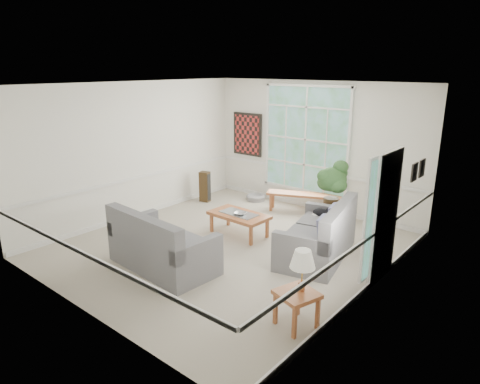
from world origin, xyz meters
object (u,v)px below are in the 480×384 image
(loveseat_right, at_px, (317,230))
(end_table, at_px, (328,221))
(loveseat_front, at_px, (163,239))
(side_table, at_px, (296,309))
(coffee_table, at_px, (239,224))

(loveseat_right, height_order, end_table, loveseat_right)
(loveseat_front, distance_m, end_table, 3.51)
(end_table, bearing_deg, loveseat_right, -71.14)
(loveseat_right, distance_m, side_table, 2.27)
(loveseat_right, bearing_deg, side_table, -79.35)
(end_table, bearing_deg, coffee_table, -135.63)
(coffee_table, height_order, end_table, end_table)
(coffee_table, bearing_deg, loveseat_front, -90.01)
(loveseat_right, relative_size, coffee_table, 1.55)
(loveseat_front, relative_size, side_table, 3.81)
(end_table, height_order, side_table, side_table)
(side_table, bearing_deg, loveseat_front, 179.26)
(loveseat_front, bearing_deg, loveseat_right, 52.10)
(loveseat_right, height_order, loveseat_front, loveseat_front)
(loveseat_right, xyz_separation_m, loveseat_front, (-1.78, -2.03, 0.00))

